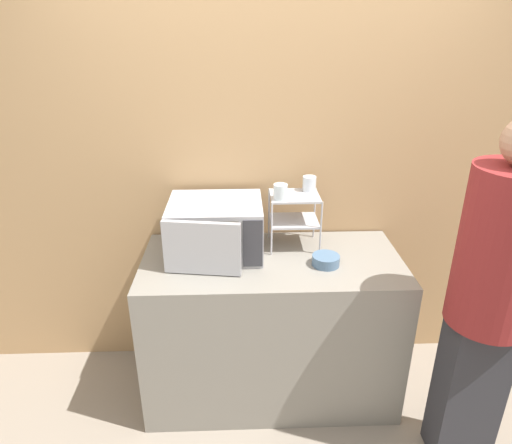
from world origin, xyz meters
The scene contains 9 objects.
ground_plane centered at (0.00, 0.00, 0.00)m, with size 12.00×12.00×0.00m, color gray.
wall_back centered at (0.00, 0.73, 1.30)m, with size 8.00×0.06×2.60m.
counter centered at (0.00, 0.35, 0.45)m, with size 1.44×0.69×0.90m.
microwave centered at (-0.31, 0.43, 1.05)m, with size 0.52×0.51×0.30m.
dish_rack centered at (0.14, 0.51, 1.13)m, with size 0.29×0.24×0.32m.
glass_front_left centered at (0.05, 0.45, 1.26)m, with size 0.08×0.08×0.09m.
glass_back_right centered at (0.22, 0.58, 1.26)m, with size 0.08×0.08×0.09m.
bowl centered at (0.29, 0.27, 0.93)m, with size 0.15×0.15×0.06m.
person centered at (0.96, -0.16, 1.00)m, with size 0.37×0.37×1.78m.
Camera 1 is at (-0.17, -1.88, 2.11)m, focal length 32.00 mm.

